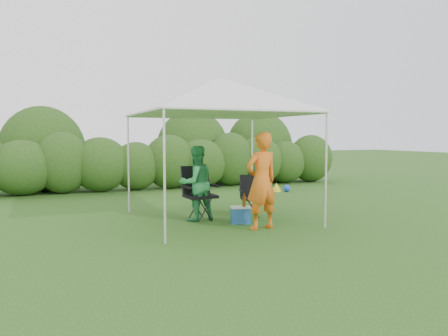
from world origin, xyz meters
name	(u,v)px	position (x,y,z in m)	size (l,w,h in m)	color
ground	(228,224)	(0.00, 0.00, 0.00)	(70.00, 70.00, 0.00)	#315D1D
hedge	(154,163)	(0.03, 6.00, 0.83)	(13.36, 1.53, 1.80)	#2C4F18
canopy	(218,96)	(0.00, 0.50, 2.46)	(3.10, 3.10, 2.83)	silver
chair_right	(252,193)	(0.84, 0.67, 0.48)	(0.63, 0.61, 0.86)	black
chair_left	(198,189)	(-0.32, 0.78, 0.61)	(0.69, 0.63, 1.07)	black
man	(262,181)	(0.40, -0.60, 0.88)	(0.64, 0.42, 1.75)	orange
woman	(196,183)	(-0.42, 0.63, 0.75)	(0.72, 0.56, 1.49)	#319553
cooler	(240,215)	(0.28, 0.03, 0.16)	(0.45, 0.38, 0.32)	#215698
bottle	(244,200)	(0.34, -0.01, 0.46)	(0.07, 0.07, 0.26)	#592D0C
lawn_toy	(279,187)	(3.38, 3.93, 0.12)	(0.52, 0.44, 0.26)	yellow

